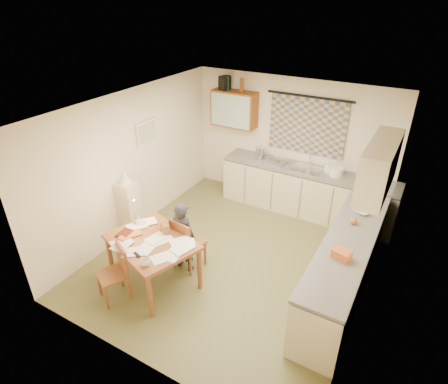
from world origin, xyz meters
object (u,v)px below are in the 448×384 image
Objects in this scene: stove at (324,312)px; dining_table at (154,261)px; chair_far at (189,252)px; counter_right at (344,266)px; person at (183,236)px; counter_back at (306,192)px; shelf_stand at (130,211)px.

dining_table is at bearing -175.10° from stove.
stove is at bearing 179.47° from chair_far.
counter_right is at bearing -156.00° from chair_far.
stove is 0.75× the size of person.
counter_right is 2.49× the size of person.
chair_far is at bearing -163.81° from counter_right.
counter_back is at bearing -104.69° from chair_far.
chair_far is (0.25, 0.54, -0.10)m from dining_table.
shelf_stand is at bearing 165.61° from dining_table.
counter_right reaches higher than dining_table.
shelf_stand is (-1.07, 0.69, 0.16)m from dining_table.
stove is 3.57m from shelf_stand.
dining_table is 1.36× the size of shelf_stand.
counter_right is 2.33m from chair_far.
counter_right reaches higher than chair_far.
dining_table is at bearing -112.90° from counter_back.
counter_back is at bearing -111.71° from person.
counter_back reaches higher than stove.
counter_right is at bearing -161.61° from person.
dining_table is at bearing -154.41° from counter_right.
shelf_stand is at bearing 1.45° from chair_far.
counter_right is 2.38m from person.
counter_back is at bearing 44.88° from shelf_stand.
counter_back reaches higher than dining_table.
counter_back is 2.19m from counter_right.
person is 1.28m from shelf_stand.
stove is 2.26m from chair_far.
counter_right reaches higher than stove.
counter_back reaches higher than chair_far.
dining_table is (-2.47, -0.21, -0.06)m from stove.
person is at bearing 57.64° from chair_far.
counter_back is 3.05× the size of shelf_stand.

